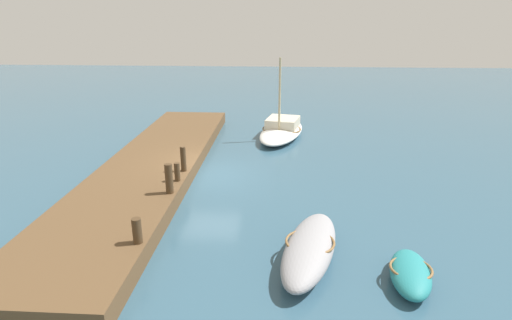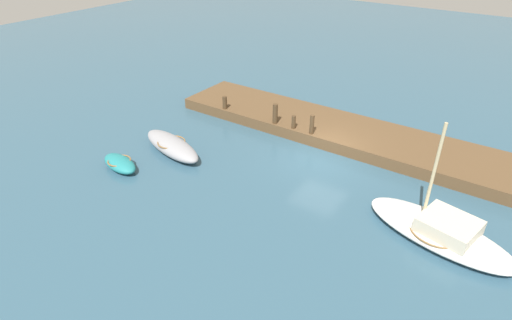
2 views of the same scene
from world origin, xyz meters
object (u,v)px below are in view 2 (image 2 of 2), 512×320
object	(u,v)px
mooring_post_west	(312,124)
mooring_post_mid_east	(275,114)
sailboat_white	(440,231)
mooring_post_mid_west	(294,122)
rowboat_grey	(172,146)
dinghy_teal	(120,163)
mooring_post_east	(225,103)

from	to	relation	value
mooring_post_west	mooring_post_mid_east	distance (m)	2.25
sailboat_white	mooring_post_mid_west	size ratio (longest dim) A/B	8.22
rowboat_grey	dinghy_teal	bearing A→B (deg)	84.05
mooring_post_west	mooring_post_mid_east	xyz separation A→B (m)	(2.24, 0.00, 0.03)
mooring_post_mid_west	mooring_post_east	world-z (taller)	mooring_post_east
dinghy_teal	mooring_post_mid_west	xyz separation A→B (m)	(-5.20, -7.39, 0.69)
rowboat_grey	sailboat_white	world-z (taller)	sailboat_white
mooring_post_mid_west	sailboat_white	bearing A→B (deg)	155.09
mooring_post_mid_west	mooring_post_east	xyz separation A→B (m)	(4.65, 0.00, 0.01)
mooring_post_east	sailboat_white	bearing A→B (deg)	163.20
rowboat_grey	mooring_post_mid_west	bearing A→B (deg)	-117.58
mooring_post_mid_west	mooring_post_west	bearing A→B (deg)	180.00
mooring_post_east	mooring_post_mid_west	bearing A→B (deg)	180.00
mooring_post_west	mooring_post_east	bearing A→B (deg)	0.00
rowboat_grey	mooring_post_east	distance (m)	4.88
dinghy_teal	mooring_post_east	bearing A→B (deg)	-83.87
mooring_post_east	mooring_post_west	bearing A→B (deg)	180.00
mooring_post_mid_west	dinghy_teal	bearing A→B (deg)	54.84
mooring_post_mid_west	mooring_post_mid_east	bearing A→B (deg)	0.00
mooring_post_mid_east	mooring_post_mid_west	bearing A→B (deg)	180.00
sailboat_white	mooring_post_west	world-z (taller)	sailboat_white
mooring_post_mid_west	mooring_post_mid_east	world-z (taller)	mooring_post_mid_east
sailboat_white	mooring_post_west	xyz separation A→B (m)	(7.54, -4.01, 0.72)
dinghy_teal	rowboat_grey	bearing A→B (deg)	-99.46
mooring_post_west	mooring_post_east	size ratio (longest dim) A/B	1.40
rowboat_grey	mooring_post_west	distance (m)	7.25
sailboat_white	mooring_post_mid_east	distance (m)	10.60
dinghy_teal	mooring_post_mid_east	xyz separation A→B (m)	(-4.04, -7.39, 0.87)
mooring_post_west	mooring_post_mid_east	world-z (taller)	mooring_post_mid_east
dinghy_teal	mooring_post_east	world-z (taller)	mooring_post_east
mooring_post_mid_west	mooring_post_mid_east	size ratio (longest dim) A/B	0.66
sailboat_white	mooring_post_mid_west	xyz separation A→B (m)	(8.63, -4.01, 0.56)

